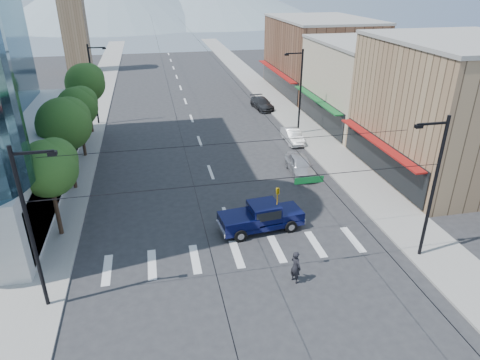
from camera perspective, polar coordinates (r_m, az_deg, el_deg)
The scene contains 19 objects.
ground at distance 25.87m, azimuth 0.68°, elevation -11.66°, with size 160.00×160.00×0.00m, color #28282B.
sidewalk_left at distance 62.51m, azimuth -18.64°, elevation 9.86°, with size 4.00×120.00×0.15m, color gray.
sidewalk_right at distance 64.23m, azimuth 3.46°, elevation 11.54°, with size 4.00×120.00×0.15m, color gray.
shop_near at distance 40.12m, azimuth 26.65°, elevation 8.24°, with size 12.00×14.00×11.00m, color #8C6B4C.
shop_mid at distance 51.66m, azimuth 17.18°, elevation 12.04°, with size 12.00×14.00×9.00m, color tan.
shop_far at distance 65.76m, azimuth 10.59°, elevation 15.89°, with size 12.00×18.00×10.00m, color brown.
clock_tower at distance 83.09m, azimuth -21.59°, elevation 20.54°, with size 4.80×4.80×20.40m.
tree_near at distance 29.01m, azimuth -23.99°, elevation 1.71°, with size 3.65×3.64×6.71m.
tree_midnear at distance 35.28m, azimuth -22.21°, elevation 7.12°, with size 4.09×4.09×7.52m.
tree_midfar at distance 42.08m, azimuth -20.70°, elevation 9.29°, with size 3.65×3.64×6.71m.
tree_far at distance 48.67m, azimuth -19.80°, elevation 12.22°, with size 4.09×4.09×7.52m.
signal_rig at distance 22.53m, azimuth 1.77°, elevation -3.69°, with size 21.80×0.20×9.00m.
lamp_pole_nw at distance 51.57m, azimuth -18.90°, elevation 12.29°, with size 2.00×0.25×9.00m.
lamp_pole_ne at distance 46.00m, azimuth 7.92°, elevation 11.91°, with size 2.00×0.25×9.00m.
pickup_truck at distance 28.92m, azimuth 2.77°, elevation -4.86°, with size 5.91×2.72×1.94m.
pedestrian at distance 24.51m, azimuth 7.43°, elevation -11.40°, with size 0.73×0.48×2.00m, color black.
parked_car_near at distance 37.49m, azimuth 8.03°, elevation 2.02°, with size 1.92×4.76×1.62m, color #B6B5BA.
parked_car_mid at distance 44.71m, azimuth 7.03°, elevation 5.86°, with size 1.46×4.18×1.38m, color white.
parked_car_far at distance 56.17m, azimuth 2.96°, elevation 10.15°, with size 1.98×4.88×1.42m, color #2B2B2E.
Camera 1 is at (-4.54, -20.07, 15.68)m, focal length 32.00 mm.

